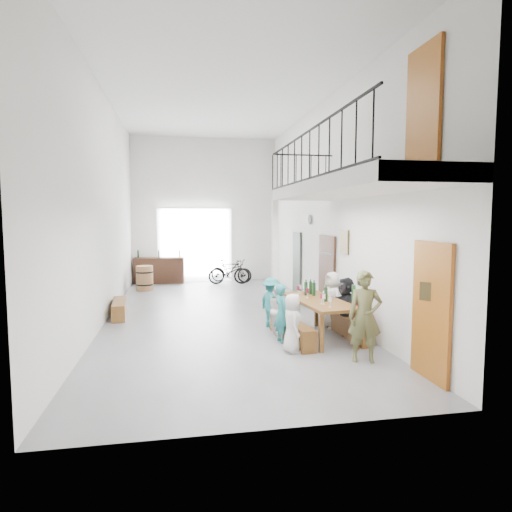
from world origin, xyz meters
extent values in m
plane|color=slate|center=(0.00, 0.00, 0.00)|extent=(12.00, 12.00, 0.00)
plane|color=white|center=(0.00, 6.00, 2.75)|extent=(5.50, 0.00, 5.50)
plane|color=white|center=(0.00, -6.00, 2.75)|extent=(5.50, 0.00, 5.50)
plane|color=white|center=(-2.75, 0.00, 2.75)|extent=(0.00, 12.00, 12.00)
plane|color=white|center=(2.75, 0.00, 2.75)|extent=(0.00, 12.00, 12.00)
plane|color=white|center=(0.00, 0.00, 5.50)|extent=(12.00, 12.00, 0.00)
cube|color=white|center=(-0.40, 5.94, 1.40)|extent=(2.80, 0.08, 2.80)
cube|color=#914F15|center=(2.70, -4.90, 1.05)|extent=(0.06, 0.95, 2.10)
cube|color=#381E11|center=(2.70, -0.30, 1.00)|extent=(0.06, 1.10, 2.00)
cube|color=#2D372D|center=(2.70, 2.50, 1.00)|extent=(0.06, 0.80, 2.00)
cube|color=#914F15|center=(2.70, -4.50, 4.10)|extent=(0.06, 0.90, 1.95)
cube|color=#403419|center=(2.72, -1.40, 1.90)|extent=(0.04, 0.45, 0.55)
cylinder|color=white|center=(2.71, 1.20, 2.40)|extent=(0.04, 0.28, 0.28)
cube|color=white|center=(2.00, -3.20, 3.00)|extent=(1.50, 5.60, 0.25)
cube|color=black|center=(1.27, -3.20, 3.98)|extent=(0.03, 5.60, 0.03)
cube|color=black|center=(1.27, -3.20, 3.15)|extent=(0.03, 5.60, 0.03)
cube|color=black|center=(2.00, -0.42, 3.98)|extent=(1.50, 0.03, 0.03)
cube|color=white|center=(1.30, -0.45, 1.44)|extent=(0.14, 0.14, 2.88)
cube|color=brown|center=(1.77, -2.44, 0.76)|extent=(1.08, 2.18, 0.06)
cube|color=brown|center=(1.51, -3.38, 0.36)|extent=(0.08, 0.08, 0.73)
cube|color=brown|center=(2.23, -3.30, 0.36)|extent=(0.08, 0.08, 0.73)
cube|color=brown|center=(1.32, -1.58, 0.36)|extent=(0.08, 0.08, 0.73)
cube|color=brown|center=(2.03, -1.50, 0.36)|extent=(0.08, 0.08, 0.73)
cube|color=brown|center=(1.17, -2.54, 0.21)|extent=(0.49, 1.84, 0.42)
cube|color=brown|center=(2.39, -2.44, 0.21)|extent=(0.34, 1.80, 0.41)
cylinder|color=black|center=(1.84, -2.64, 0.97)|extent=(0.07, 0.07, 0.35)
cylinder|color=black|center=(1.79, -1.82, 0.97)|extent=(0.07, 0.07, 0.35)
cylinder|color=black|center=(1.66, -1.89, 0.97)|extent=(0.07, 0.07, 0.35)
cylinder|color=black|center=(1.81, -1.99, 0.97)|extent=(0.07, 0.07, 0.35)
cube|color=brown|center=(-2.50, 0.24, 0.20)|extent=(0.43, 1.43, 0.40)
cylinder|color=brown|center=(-2.17, 4.07, 0.42)|extent=(0.56, 0.56, 0.84)
cylinder|color=black|center=(-2.17, 4.07, 0.21)|extent=(0.57, 0.57, 0.05)
cylinder|color=black|center=(-2.17, 4.07, 0.63)|extent=(0.57, 0.57, 0.05)
cube|color=#381E11|center=(-1.75, 5.65, 0.48)|extent=(1.86, 0.64, 0.97)
cylinder|color=black|center=(-2.51, 5.73, 1.11)|extent=(0.06, 0.06, 0.28)
cylinder|color=black|center=(-1.75, 5.62, 1.11)|extent=(0.06, 0.06, 0.28)
cylinder|color=black|center=(-0.99, 5.63, 1.11)|extent=(0.06, 0.06, 0.28)
imported|color=silver|center=(1.00, -3.24, 0.54)|extent=(0.38, 0.55, 1.08)
imported|color=#237577|center=(0.95, -2.60, 0.58)|extent=(0.35, 0.47, 1.16)
imported|color=silver|center=(1.03, -2.01, 0.53)|extent=(0.42, 0.53, 1.05)
imported|color=#237577|center=(0.99, -1.47, 0.57)|extent=(0.66, 0.83, 1.13)
imported|color=#B81F31|center=(2.40, -2.96, 0.54)|extent=(0.47, 0.69, 1.08)
imported|color=black|center=(2.40, -2.32, 0.61)|extent=(0.44, 1.15, 1.22)
imported|color=silver|center=(2.33, -1.73, 0.63)|extent=(0.52, 0.69, 1.26)
imported|color=brown|center=(2.07, -3.97, 0.78)|extent=(0.65, 0.52, 1.56)
imported|color=#204D1D|center=(2.45, 0.88, 0.24)|extent=(0.51, 0.47, 0.47)
imported|color=black|center=(0.94, 5.41, 0.43)|extent=(1.72, 1.30, 0.87)
imported|color=black|center=(0.80, 4.94, 0.46)|extent=(1.56, 0.55, 0.92)
camera|label=1|loc=(-1.03, -10.65, 2.46)|focal=30.00mm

